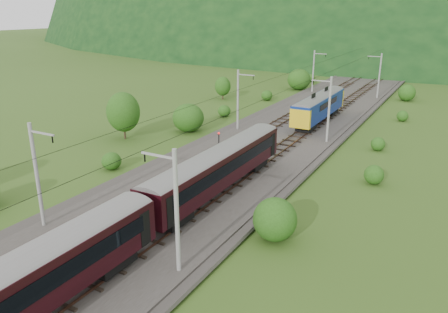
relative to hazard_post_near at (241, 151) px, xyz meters
The scene contains 14 objects.
ground 21.68m from the hazard_post_near, 88.80° to the right, with size 600.00×600.00×0.00m, color #355319.
railbed 11.70m from the hazard_post_near, 87.77° to the right, with size 14.00×220.00×0.30m, color #38332D.
track_left 11.83m from the hazard_post_near, 99.48° to the right, with size 2.40×220.00×0.27m.
track_right 12.02m from the hazard_post_near, 76.24° to the right, with size 2.40×220.00×0.27m.
catenary_left 12.31m from the hazard_post_near, 118.72° to the left, with size 2.54×192.28×8.00m.
catenary_right 12.75m from the hazard_post_near, 57.55° to the left, with size 2.54×192.28×8.00m.
overhead_wires 13.17m from the hazard_post_near, 87.77° to the right, with size 4.83×198.00×0.03m.
mountain_main 238.35m from the hazard_post_near, 89.89° to the left, with size 504.00×360.00×244.00m, color black.
mountain_ridge 302.93m from the hazard_post_near, 113.24° to the left, with size 336.00×280.00×132.00m, color black.
hazard_post_near is the anchor object (origin of this frame).
hazard_post_far 29.69m from the hazard_post_near, 88.56° to the left, with size 0.15×0.15×1.36m, color red.
signal 3.81m from the hazard_post_near, 159.68° to the left, with size 0.22×0.22×1.99m.
vegetation_left 19.63m from the hazard_post_near, 130.42° to the right, with size 14.16×146.56×6.48m.
vegetation_right 20.01m from the hazard_post_near, 51.63° to the right, with size 7.01×104.90×3.12m.
Camera 1 is at (20.18, -19.33, 15.89)m, focal length 35.00 mm.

